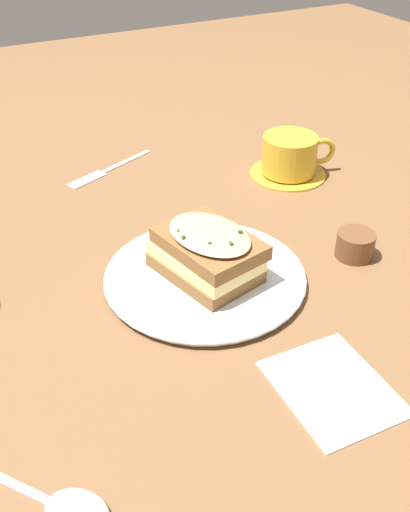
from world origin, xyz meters
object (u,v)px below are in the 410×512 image
at_px(sandwich, 207,253).
at_px(spoon, 68,508).
at_px(dinner_plate, 205,277).
at_px(fork, 102,172).
at_px(napkin, 333,387).
at_px(condiment_pot, 355,245).
at_px(teacup_with_saucer, 290,157).

relative_size(sandwich, spoon, 0.99).
relative_size(dinner_plate, fork, 1.49).
bearing_deg(napkin, dinner_plate, -171.86).
bearing_deg(napkin, condiment_pot, 136.20).
relative_size(spoon, napkin, 1.14).
distance_m(teacup_with_saucer, napkin, 0.48).
distance_m(sandwich, spoon, 0.34).
height_order(dinner_plate, sandwich, sandwich).
height_order(dinner_plate, fork, dinner_plate).
distance_m(spoon, condiment_pot, 0.49).
xyz_separation_m(dinner_plate, teacup_with_saucer, (-0.20, 0.26, 0.03)).
xyz_separation_m(dinner_plate, spoon, (0.23, -0.25, -0.00)).
distance_m(fork, condiment_pot, 0.45).
relative_size(teacup_with_saucer, napkin, 1.09).
distance_m(dinner_plate, sandwich, 0.04).
relative_size(dinner_plate, condiment_pot, 5.01).
bearing_deg(fork, teacup_with_saucer, -141.36).
distance_m(dinner_plate, fork, 0.35).
bearing_deg(condiment_pot, spoon, -67.40).
bearing_deg(fork, condiment_pot, -173.76).
xyz_separation_m(napkin, condiment_pot, (-0.18, 0.17, 0.02)).
bearing_deg(fork, sandwich, 159.76).
xyz_separation_m(fork, condiment_pot, (0.39, 0.22, 0.02)).
bearing_deg(sandwich, condiment_pot, 78.48).
relative_size(dinner_plate, spoon, 1.72).
relative_size(sandwich, teacup_with_saucer, 1.04).
xyz_separation_m(sandwich, fork, (-0.35, -0.02, -0.04)).
bearing_deg(spoon, teacup_with_saucer, -176.83).
height_order(sandwich, napkin, sandwich).
distance_m(sandwich, napkin, 0.23).
height_order(sandwich, fork, sandwich).
xyz_separation_m(spoon, condiment_pot, (-0.19, 0.45, 0.01)).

